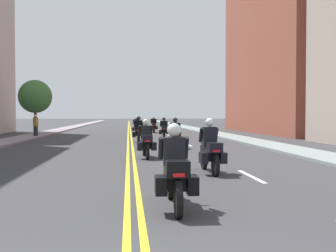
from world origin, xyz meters
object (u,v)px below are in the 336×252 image
at_px(motorcycle_4, 139,132).
at_px(motorcycle_2, 146,142).
at_px(motorcycle_0, 175,173).
at_px(motorcycle_7, 154,126).
at_px(pedestrian_1, 36,125).
at_px(motorcycle_3, 175,136).
at_px(street_tree_0, 35,97).
at_px(motorcycle_6, 136,127).
at_px(motorcycle_1, 210,151).
at_px(motorcycle_5, 164,130).

bearing_deg(motorcycle_4, motorcycle_2, -86.32).
xyz_separation_m(motorcycle_0, motorcycle_7, (1.61, 31.57, -0.01)).
distance_m(motorcycle_7, pedestrian_1, 11.96).
bearing_deg(motorcycle_3, street_tree_0, 124.44).
relative_size(motorcycle_0, motorcycle_6, 0.98).
distance_m(motorcycle_1, motorcycle_4, 14.01).
bearing_deg(motorcycle_6, motorcycle_4, -88.60).
distance_m(motorcycle_5, motorcycle_7, 9.20).
height_order(motorcycle_2, motorcycle_3, motorcycle_3).
xyz_separation_m(motorcycle_0, pedestrian_1, (-8.06, 24.53, 0.26)).
height_order(motorcycle_7, pedestrian_1, pedestrian_1).
bearing_deg(motorcycle_6, motorcycle_0, -88.01).
relative_size(motorcycle_4, pedestrian_1, 1.25).
relative_size(motorcycle_3, street_tree_0, 0.45).
relative_size(pedestrian_1, street_tree_0, 0.37).
relative_size(motorcycle_0, motorcycle_4, 1.01).
bearing_deg(motorcycle_0, street_tree_0, 108.62).
height_order(motorcycle_5, pedestrian_1, pedestrian_1).
bearing_deg(motorcycle_2, motorcycle_5, 79.42).
relative_size(motorcycle_4, motorcycle_6, 0.97).
bearing_deg(street_tree_0, motorcycle_7, 13.40).
distance_m(motorcycle_6, pedestrian_1, 8.46).
xyz_separation_m(motorcycle_4, street_tree_0, (-8.88, 10.71, 2.70)).
relative_size(motorcycle_3, motorcycle_6, 0.95).
xyz_separation_m(motorcycle_1, motorcycle_3, (-0.00, 8.90, -0.04)).
bearing_deg(street_tree_0, motorcycle_2, -66.06).
distance_m(motorcycle_3, street_tree_0, 19.18).
distance_m(motorcycle_1, pedestrian_1, 22.30).
relative_size(motorcycle_6, motorcycle_7, 1.09).
bearing_deg(motorcycle_7, motorcycle_4, -97.01).
distance_m(motorcycle_2, motorcycle_3, 4.77).
distance_m(motorcycle_1, motorcycle_7, 27.14).
xyz_separation_m(motorcycle_4, motorcycle_5, (2.00, 4.06, -0.03)).
bearing_deg(pedestrian_1, motorcycle_6, -120.32).
xyz_separation_m(motorcycle_2, motorcycle_6, (-0.02, 18.68, 0.01)).
height_order(motorcycle_4, pedestrian_1, pedestrian_1).
xyz_separation_m(motorcycle_0, motorcycle_1, (1.60, 4.43, 0.01)).
relative_size(motorcycle_1, motorcycle_7, 1.01).
xyz_separation_m(motorcycle_5, motorcycle_7, (-0.18, 9.20, 0.01)).
bearing_deg(pedestrian_1, motorcycle_0, 146.83).
bearing_deg(motorcycle_7, street_tree_0, -165.82).
xyz_separation_m(motorcycle_6, pedestrian_1, (-7.90, -3.04, 0.26)).
height_order(motorcycle_4, motorcycle_5, motorcycle_4).
xyz_separation_m(motorcycle_0, motorcycle_4, (-0.20, 18.32, 0.01)).
relative_size(motorcycle_2, motorcycle_3, 1.04).
xyz_separation_m(motorcycle_5, street_tree_0, (-10.88, 6.65, 2.73)).
bearing_deg(motorcycle_7, motorcycle_6, -113.11).
bearing_deg(street_tree_0, motorcycle_3, -55.78).
xyz_separation_m(motorcycle_5, pedestrian_1, (-9.85, 2.16, 0.28)).
xyz_separation_m(motorcycle_3, motorcycle_4, (-1.80, 4.99, 0.04)).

